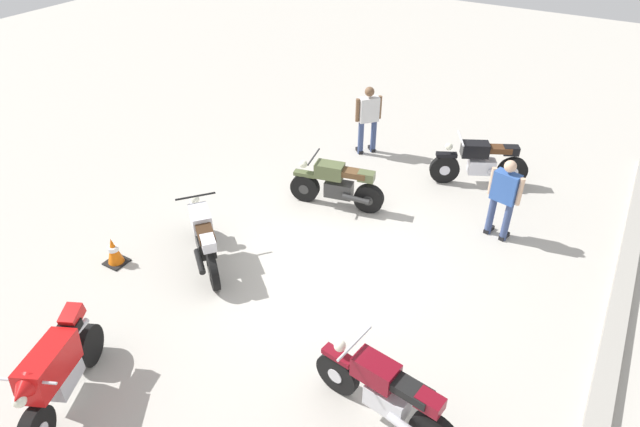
{
  "coord_description": "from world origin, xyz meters",
  "views": [
    {
      "loc": [
        6.41,
        3.69,
        6.15
      ],
      "look_at": [
        -0.35,
        -0.32,
        0.75
      ],
      "focal_mm": 30.35,
      "sensor_mm": 36.0,
      "label": 1
    }
  ],
  "objects_px": {
    "person_in_blue_shirt": "(504,195)",
    "motorcycle_olive_vintage": "(337,185)",
    "motorcycle_red_sportbike": "(57,370)",
    "motorcycle_silver_cruiser": "(204,237)",
    "person_in_white_shirt": "(368,116)",
    "motorcycle_maroon_cruiser": "(385,393)",
    "motorcycle_black_cruiser": "(480,162)",
    "traffic_cone": "(114,251)"
  },
  "relations": [
    {
      "from": "motorcycle_silver_cruiser",
      "to": "motorcycle_maroon_cruiser",
      "type": "relative_size",
      "value": 0.81
    },
    {
      "from": "motorcycle_red_sportbike",
      "to": "motorcycle_maroon_cruiser",
      "type": "distance_m",
      "value": 4.19
    },
    {
      "from": "motorcycle_red_sportbike",
      "to": "motorcycle_maroon_cruiser",
      "type": "bearing_deg",
      "value": 91.37
    },
    {
      "from": "motorcycle_silver_cruiser",
      "to": "person_in_white_shirt",
      "type": "bearing_deg",
      "value": -57.18
    },
    {
      "from": "motorcycle_silver_cruiser",
      "to": "traffic_cone",
      "type": "bearing_deg",
      "value": 71.97
    },
    {
      "from": "person_in_white_shirt",
      "to": "motorcycle_red_sportbike",
      "type": "bearing_deg",
      "value": 129.62
    },
    {
      "from": "motorcycle_olive_vintage",
      "to": "motorcycle_black_cruiser",
      "type": "relative_size",
      "value": 1.01
    },
    {
      "from": "motorcycle_olive_vintage",
      "to": "motorcycle_red_sportbike",
      "type": "bearing_deg",
      "value": 69.83
    },
    {
      "from": "person_in_blue_shirt",
      "to": "motorcycle_maroon_cruiser",
      "type": "bearing_deg",
      "value": -168.85
    },
    {
      "from": "person_in_blue_shirt",
      "to": "traffic_cone",
      "type": "height_order",
      "value": "person_in_blue_shirt"
    },
    {
      "from": "person_in_white_shirt",
      "to": "person_in_blue_shirt",
      "type": "bearing_deg",
      "value": -164.62
    },
    {
      "from": "motorcycle_black_cruiser",
      "to": "motorcycle_olive_vintage",
      "type": "bearing_deg",
      "value": 19.51
    },
    {
      "from": "motorcycle_maroon_cruiser",
      "to": "traffic_cone",
      "type": "bearing_deg",
      "value": 3.14
    },
    {
      "from": "motorcycle_olive_vintage",
      "to": "person_in_white_shirt",
      "type": "xyz_separation_m",
      "value": [
        -2.4,
        -0.52,
        0.45
      ]
    },
    {
      "from": "motorcycle_silver_cruiser",
      "to": "person_in_white_shirt",
      "type": "height_order",
      "value": "person_in_white_shirt"
    },
    {
      "from": "person_in_blue_shirt",
      "to": "motorcycle_olive_vintage",
      "type": "bearing_deg",
      "value": 114.43
    },
    {
      "from": "motorcycle_olive_vintage",
      "to": "person_in_blue_shirt",
      "type": "height_order",
      "value": "person_in_blue_shirt"
    },
    {
      "from": "motorcycle_silver_cruiser",
      "to": "traffic_cone",
      "type": "relative_size",
      "value": 3.19
    },
    {
      "from": "motorcycle_maroon_cruiser",
      "to": "person_in_white_shirt",
      "type": "distance_m",
      "value": 7.33
    },
    {
      "from": "motorcycle_red_sportbike",
      "to": "person_in_white_shirt",
      "type": "height_order",
      "value": "person_in_white_shirt"
    },
    {
      "from": "motorcycle_silver_cruiser",
      "to": "motorcycle_red_sportbike",
      "type": "bearing_deg",
      "value": 135.12
    },
    {
      "from": "person_in_blue_shirt",
      "to": "person_in_white_shirt",
      "type": "height_order",
      "value": "person_in_white_shirt"
    },
    {
      "from": "motorcycle_maroon_cruiser",
      "to": "person_in_blue_shirt",
      "type": "relative_size",
      "value": 1.29
    },
    {
      "from": "motorcycle_silver_cruiser",
      "to": "person_in_blue_shirt",
      "type": "bearing_deg",
      "value": -101.94
    },
    {
      "from": "motorcycle_maroon_cruiser",
      "to": "person_in_blue_shirt",
      "type": "xyz_separation_m",
      "value": [
        -4.68,
        0.15,
        0.39
      ]
    },
    {
      "from": "motorcycle_black_cruiser",
      "to": "person_in_blue_shirt",
      "type": "relative_size",
      "value": 1.18
    },
    {
      "from": "motorcycle_olive_vintage",
      "to": "motorcycle_black_cruiser",
      "type": "bearing_deg",
      "value": -145.69
    },
    {
      "from": "motorcycle_red_sportbike",
      "to": "traffic_cone",
      "type": "bearing_deg",
      "value": -169.82
    },
    {
      "from": "motorcycle_silver_cruiser",
      "to": "person_in_white_shirt",
      "type": "distance_m",
      "value": 5.18
    },
    {
      "from": "motorcycle_maroon_cruiser",
      "to": "motorcycle_silver_cruiser",
      "type": "bearing_deg",
      "value": -10.04
    },
    {
      "from": "motorcycle_black_cruiser",
      "to": "traffic_cone",
      "type": "distance_m",
      "value": 7.56
    },
    {
      "from": "motorcycle_maroon_cruiser",
      "to": "traffic_cone",
      "type": "relative_size",
      "value": 3.94
    },
    {
      "from": "motorcycle_silver_cruiser",
      "to": "motorcycle_red_sportbike",
      "type": "xyz_separation_m",
      "value": [
        3.2,
        0.32,
        0.07
      ]
    },
    {
      "from": "motorcycle_red_sportbike",
      "to": "person_in_white_shirt",
      "type": "distance_m",
      "value": 8.34
    },
    {
      "from": "person_in_white_shirt",
      "to": "traffic_cone",
      "type": "height_order",
      "value": "person_in_white_shirt"
    },
    {
      "from": "motorcycle_silver_cruiser",
      "to": "motorcycle_red_sportbike",
      "type": "height_order",
      "value": "motorcycle_red_sportbike"
    },
    {
      "from": "motorcycle_maroon_cruiser",
      "to": "person_in_white_shirt",
      "type": "bearing_deg",
      "value": -53.81
    },
    {
      "from": "traffic_cone",
      "to": "person_in_blue_shirt",
      "type": "bearing_deg",
      "value": 127.22
    },
    {
      "from": "traffic_cone",
      "to": "person_in_white_shirt",
      "type": "bearing_deg",
      "value": 162.0
    },
    {
      "from": "motorcycle_black_cruiser",
      "to": "traffic_cone",
      "type": "relative_size",
      "value": 3.61
    },
    {
      "from": "motorcycle_silver_cruiser",
      "to": "motorcycle_olive_vintage",
      "type": "relative_size",
      "value": 0.87
    },
    {
      "from": "motorcycle_olive_vintage",
      "to": "motorcycle_maroon_cruiser",
      "type": "xyz_separation_m",
      "value": [
        4.05,
        2.94,
        0.03
      ]
    }
  ]
}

